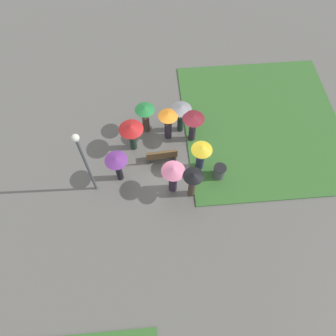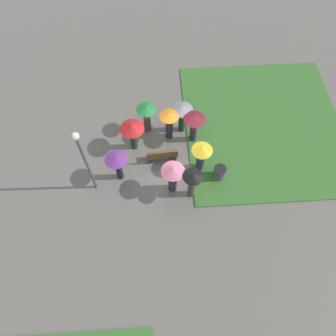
% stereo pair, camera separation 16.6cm
% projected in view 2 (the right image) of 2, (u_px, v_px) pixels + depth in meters
% --- Properties ---
extents(ground_plane, '(90.00, 90.00, 0.00)m').
position_uv_depth(ground_plane, '(173.00, 156.00, 16.69)').
color(ground_plane, '#66635E').
extents(lawn_patch_near, '(8.33, 9.08, 0.06)m').
position_uv_depth(lawn_patch_near, '(263.00, 125.00, 17.65)').
color(lawn_patch_near, '#386B2D').
rests_on(lawn_patch_near, ground_plane).
extents(park_bench, '(1.55, 0.53, 0.90)m').
position_uv_depth(park_bench, '(162.00, 156.00, 16.17)').
color(park_bench, brown).
rests_on(park_bench, ground_plane).
extents(lamp_post, '(0.32, 0.32, 4.34)m').
position_uv_depth(lamp_post, '(84.00, 156.00, 13.40)').
color(lamp_post, '#474C51').
rests_on(lamp_post, ground_plane).
extents(trash_bin, '(0.61, 0.61, 0.81)m').
position_uv_depth(trash_bin, '(219.00, 173.00, 15.73)').
color(trash_bin, '#4C4C51').
rests_on(trash_bin, ground_plane).
extents(crowd_person_green, '(1.00, 1.00, 1.81)m').
position_uv_depth(crowd_person_green, '(147.00, 114.00, 16.49)').
color(crowd_person_green, '#47382D').
rests_on(crowd_person_green, ground_plane).
extents(crowd_person_maroon, '(1.07, 1.07, 1.89)m').
position_uv_depth(crowd_person_maroon, '(194.00, 124.00, 16.07)').
color(crowd_person_maroon, '#2D2333').
rests_on(crowd_person_maroon, ground_plane).
extents(crowd_person_orange, '(0.97, 0.97, 1.87)m').
position_uv_depth(crowd_person_orange, '(169.00, 122.00, 16.26)').
color(crowd_person_orange, '#2D2333').
rests_on(crowd_person_orange, ground_plane).
extents(crowd_person_pink, '(1.07, 1.07, 1.95)m').
position_uv_depth(crowd_person_pink, '(173.00, 175.00, 14.60)').
color(crowd_person_pink, '#2D2333').
rests_on(crowd_person_pink, ground_plane).
extents(crowd_person_black, '(0.92, 0.92, 1.93)m').
position_uv_depth(crowd_person_black, '(192.00, 181.00, 14.51)').
color(crowd_person_black, '#47382D').
rests_on(crowd_person_black, ground_plane).
extents(crowd_person_purple, '(1.05, 1.05, 1.82)m').
position_uv_depth(crowd_person_purple, '(117.00, 163.00, 14.94)').
color(crowd_person_purple, black).
rests_on(crowd_person_purple, ground_plane).
extents(crowd_person_red, '(1.20, 1.20, 1.82)m').
position_uv_depth(crowd_person_red, '(132.00, 130.00, 15.77)').
color(crowd_person_red, '#1E3328').
rests_on(crowd_person_red, ground_plane).
extents(crowd_person_yellow, '(0.99, 0.99, 1.86)m').
position_uv_depth(crowd_person_yellow, '(201.00, 154.00, 15.25)').
color(crowd_person_yellow, '#282D47').
rests_on(crowd_person_yellow, ground_plane).
extents(crowd_person_grey, '(1.05, 1.05, 1.86)m').
position_uv_depth(crowd_person_grey, '(182.00, 113.00, 16.37)').
color(crowd_person_grey, '#1E3328').
rests_on(crowd_person_grey, ground_plane).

